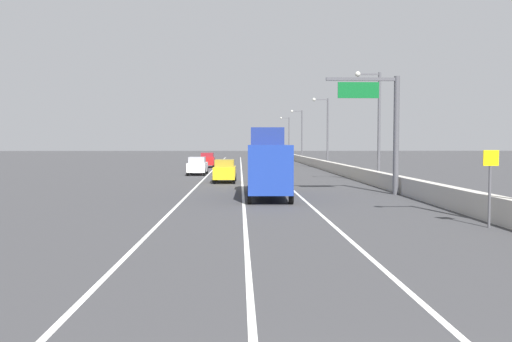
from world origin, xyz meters
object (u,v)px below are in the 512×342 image
box_truck (268,165)px  car_yellow_1 (225,171)px  car_red_0 (207,160)px  lamp_post_right_second (376,119)px  overhead_sign_gantry (385,120)px  car_white_2 (197,166)px  lamp_post_right_third (326,128)px  lamp_post_right_fourth (300,132)px  speed_advisory_sign (490,182)px  lamp_post_right_fifth (288,134)px

box_truck → car_yellow_1: bearing=104.3°
car_red_0 → lamp_post_right_second: bearing=-61.7°
overhead_sign_gantry → box_truck: size_ratio=0.80×
car_white_2 → box_truck: bearing=-74.7°
lamp_post_right_second → lamp_post_right_third: 24.95m
lamp_post_right_fourth → car_white_2: lamp_post_right_fourth is taller
speed_advisory_sign → lamp_post_right_second: lamp_post_right_second is taller
lamp_post_right_second → car_red_0: size_ratio=2.14×
car_white_2 → overhead_sign_gantry: bearing=-57.6°
box_truck → lamp_post_right_fifth: bearing=84.0°
lamp_post_right_second → lamp_post_right_fourth: same height
lamp_post_right_fifth → box_truck: 86.09m
speed_advisory_sign → lamp_post_right_fifth: lamp_post_right_fifth is taller
overhead_sign_gantry → lamp_post_right_fourth: (1.52, 59.64, 0.56)m
lamp_post_right_third → car_yellow_1: lamp_post_right_third is taller
speed_advisory_sign → box_truck: (-7.90, 12.31, 0.19)m
lamp_post_right_second → box_truck: lamp_post_right_second is taller
overhead_sign_gantry → speed_advisory_sign: (0.44, -13.27, -2.96)m
car_yellow_1 → lamp_post_right_fourth: bearing=76.3°
overhead_sign_gantry → box_truck: bearing=-172.6°
car_red_0 → box_truck: 39.96m
lamp_post_right_third → box_truck: lamp_post_right_third is taller
speed_advisory_sign → lamp_post_right_third: 48.11m
lamp_post_right_fifth → car_white_2: bearing=-103.5°
speed_advisory_sign → lamp_post_right_fourth: bearing=89.2°
lamp_post_right_second → car_white_2: 19.85m
lamp_post_right_fourth → car_yellow_1: lamp_post_right_fourth is taller
speed_advisory_sign → car_white_2: size_ratio=0.66×
speed_advisory_sign → lamp_post_right_fourth: lamp_post_right_fourth is taller
lamp_post_right_second → car_white_2: bearing=143.1°
lamp_post_right_fifth → car_yellow_1: size_ratio=2.23×
speed_advisory_sign → car_red_0: 53.65m
speed_advisory_sign → box_truck: 14.63m
speed_advisory_sign → car_white_2: (-14.00, 34.62, -0.83)m
overhead_sign_gantry → lamp_post_right_third: bearing=86.9°
lamp_post_right_third → box_truck: size_ratio=0.97×
speed_advisory_sign → car_yellow_1: bearing=114.4°
lamp_post_right_fourth → box_truck: 61.35m
lamp_post_right_third → car_red_0: 16.50m
overhead_sign_gantry → car_red_0: bearing=109.4°
speed_advisory_sign → lamp_post_right_third: bearing=88.3°
lamp_post_right_third → car_yellow_1: bearing=-117.2°
lamp_post_right_third → box_truck: 37.01m
car_yellow_1 → lamp_post_right_second: bearing=-4.5°
lamp_post_right_fifth → box_truck: lamp_post_right_fifth is taller
lamp_post_right_third → lamp_post_right_fourth: same height
lamp_post_right_second → car_white_2: (-15.49, 11.61, -4.35)m
lamp_post_right_fifth → car_red_0: 48.68m
speed_advisory_sign → lamp_post_right_fourth: 73.00m
lamp_post_right_fourth → car_white_2: size_ratio=1.99×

